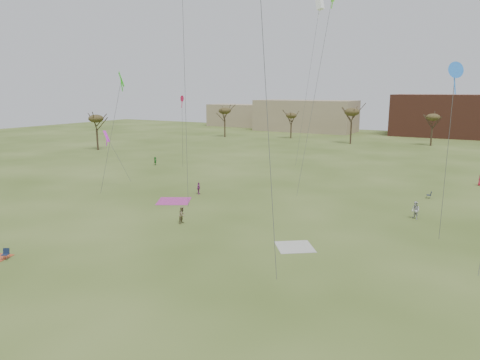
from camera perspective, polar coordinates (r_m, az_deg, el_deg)
The scene contains 14 objects.
ground at distance 31.01m, azimuth -11.55°, elevation -13.97°, with size 260.00×260.00×0.00m, color #374B17.
spectator_fore_b at distance 44.82m, azimuth -7.52°, elevation -4.55°, with size 0.83×0.65×1.71m, color #7E6F50.
spectator_mid_d at distance 56.96m, azimuth -5.42°, elevation -1.09°, with size 0.90×0.38×1.54m, color #923C81.
spectator_mid_e at distance 49.37m, azimuth 21.91°, elevation -3.69°, with size 0.91×0.71×1.87m, color #BEBEBE.
flyer_far_a at distance 80.31m, azimuth -10.99°, elevation 2.45°, with size 1.36×0.43×1.46m, color #287A2C.
blanket_cream at distance 38.44m, azimuth 7.14°, elevation -8.66°, with size 3.06×3.06×0.03m, color beige.
blanket_plum at distance 53.91m, azimuth -8.62°, elevation -2.74°, with size 3.85×3.85×0.03m, color #B2378D.
camp_chair_left at distance 40.09m, azimuth -28.26°, elevation -8.75°, with size 0.71×0.73×0.87m.
camp_chair_right at distance 59.48m, azimuth 23.40°, elevation -1.97°, with size 0.64×0.60×0.87m.
kites_aloft at distance 55.20m, azimuth 6.94°, elevation 20.94°, with size 64.46×56.67×26.83m.
tree_line at distance 102.30m, azimuth 17.94°, elevation 7.63°, with size 117.44×49.32×8.91m.
building_tan at distance 146.21m, azimuth 8.52°, elevation 8.29°, with size 32.00×14.00×10.00m, color #937F60.
building_brick at distance 141.52m, azimuth 24.67°, elevation 7.66°, with size 26.00×16.00×12.00m, color brown.
building_tan_west at distance 165.77m, azimuth -0.35°, elevation 8.45°, with size 20.00×12.00×8.00m, color #937F60.
Camera 1 is at (18.95, -20.64, 13.29)m, focal length 32.73 mm.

